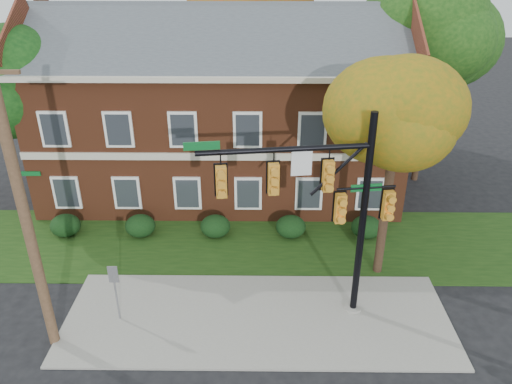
{
  "coord_description": "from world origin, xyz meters",
  "views": [
    {
      "loc": [
        0.1,
        -13.19,
        12.44
      ],
      "look_at": [
        -0.07,
        3.0,
        4.2
      ],
      "focal_mm": 35.0,
      "sensor_mm": 36.0,
      "label": 1
    }
  ],
  "objects_px": {
    "apartment_building": "(221,100)",
    "tree_near_right": "(405,120)",
    "hedge_far_right": "(366,227)",
    "traffic_signal": "(324,199)",
    "hedge_right": "(291,227)",
    "hedge_center": "(215,226)",
    "tree_left_rear": "(17,72)",
    "hedge_far_left": "(65,225)",
    "hedge_left": "(140,226)",
    "tree_right_rear": "(445,35)",
    "tree_far_rear": "(249,3)",
    "utility_pole": "(24,212)",
    "sign_post": "(115,284)"
  },
  "relations": [
    {
      "from": "tree_left_rear",
      "to": "sign_post",
      "type": "distance_m",
      "value": 13.04
    },
    {
      "from": "hedge_center",
      "to": "tree_near_right",
      "type": "height_order",
      "value": "tree_near_right"
    },
    {
      "from": "hedge_far_left",
      "to": "tree_far_rear",
      "type": "distance_m",
      "value": 17.61
    },
    {
      "from": "apartment_building",
      "to": "tree_far_rear",
      "type": "relative_size",
      "value": 1.63
    },
    {
      "from": "hedge_center",
      "to": "tree_far_rear",
      "type": "bearing_deg",
      "value": 84.15
    },
    {
      "from": "hedge_right",
      "to": "tree_right_rear",
      "type": "xyz_separation_m",
      "value": [
        7.81,
        6.11,
        7.6
      ]
    },
    {
      "from": "hedge_left",
      "to": "apartment_building",
      "type": "bearing_deg",
      "value": 56.33
    },
    {
      "from": "tree_far_rear",
      "to": "sign_post",
      "type": "distance_m",
      "value": 20.72
    },
    {
      "from": "hedge_left",
      "to": "tree_far_rear",
      "type": "height_order",
      "value": "tree_far_rear"
    },
    {
      "from": "hedge_left",
      "to": "sign_post",
      "type": "relative_size",
      "value": 0.59
    },
    {
      "from": "hedge_left",
      "to": "utility_pole",
      "type": "height_order",
      "value": "utility_pole"
    },
    {
      "from": "hedge_left",
      "to": "tree_right_rear",
      "type": "bearing_deg",
      "value": 22.42
    },
    {
      "from": "apartment_building",
      "to": "tree_left_rear",
      "type": "distance_m",
      "value": 9.94
    },
    {
      "from": "apartment_building",
      "to": "hedge_center",
      "type": "bearing_deg",
      "value": -90.0
    },
    {
      "from": "tree_left_rear",
      "to": "hedge_right",
      "type": "bearing_deg",
      "value": -17.37
    },
    {
      "from": "hedge_right",
      "to": "utility_pole",
      "type": "distance_m",
      "value": 11.9
    },
    {
      "from": "hedge_far_left",
      "to": "tree_left_rear",
      "type": "relative_size",
      "value": 0.16
    },
    {
      "from": "hedge_center",
      "to": "traffic_signal",
      "type": "xyz_separation_m",
      "value": [
        4.2,
        -5.39,
        4.28
      ]
    },
    {
      "from": "utility_pole",
      "to": "traffic_signal",
      "type": "bearing_deg",
      "value": 9.56
    },
    {
      "from": "hedge_center",
      "to": "tree_right_rear",
      "type": "distance_m",
      "value": 14.94
    },
    {
      "from": "hedge_center",
      "to": "hedge_far_right",
      "type": "height_order",
      "value": "same"
    },
    {
      "from": "hedge_center",
      "to": "hedge_left",
      "type": "bearing_deg",
      "value": 180.0
    },
    {
      "from": "hedge_far_left",
      "to": "hedge_left",
      "type": "relative_size",
      "value": 1.0
    },
    {
      "from": "hedge_right",
      "to": "tree_near_right",
      "type": "xyz_separation_m",
      "value": [
        3.72,
        -2.83,
        6.14
      ]
    },
    {
      "from": "hedge_far_right",
      "to": "tree_left_rear",
      "type": "height_order",
      "value": "tree_left_rear"
    },
    {
      "from": "hedge_left",
      "to": "hedge_far_right",
      "type": "relative_size",
      "value": 1.0
    },
    {
      "from": "tree_near_right",
      "to": "tree_left_rear",
      "type": "bearing_deg",
      "value": 157.64
    },
    {
      "from": "tree_near_right",
      "to": "tree_far_rear",
      "type": "distance_m",
      "value": 17.12
    },
    {
      "from": "apartment_building",
      "to": "hedge_far_left",
      "type": "distance_m",
      "value": 9.82
    },
    {
      "from": "tree_right_rear",
      "to": "sign_post",
      "type": "height_order",
      "value": "tree_right_rear"
    },
    {
      "from": "tree_near_right",
      "to": "tree_far_rear",
      "type": "height_order",
      "value": "tree_far_rear"
    },
    {
      "from": "hedge_far_left",
      "to": "hedge_left",
      "type": "xyz_separation_m",
      "value": [
        3.5,
        0.0,
        0.0
      ]
    },
    {
      "from": "sign_post",
      "to": "tree_right_rear",
      "type": "bearing_deg",
      "value": 38.74
    },
    {
      "from": "tree_far_rear",
      "to": "hedge_far_left",
      "type": "bearing_deg",
      "value": -122.5
    },
    {
      "from": "tree_far_rear",
      "to": "utility_pole",
      "type": "bearing_deg",
      "value": -107.57
    },
    {
      "from": "hedge_far_left",
      "to": "hedge_far_right",
      "type": "height_order",
      "value": "same"
    },
    {
      "from": "apartment_building",
      "to": "tree_near_right",
      "type": "height_order",
      "value": "apartment_building"
    },
    {
      "from": "apartment_building",
      "to": "traffic_signal",
      "type": "bearing_deg",
      "value": -68.47
    },
    {
      "from": "hedge_left",
      "to": "hedge_center",
      "type": "xyz_separation_m",
      "value": [
        3.5,
        0.0,
        0.0
      ]
    },
    {
      "from": "apartment_building",
      "to": "tree_near_right",
      "type": "bearing_deg",
      "value": -48.23
    },
    {
      "from": "hedge_center",
      "to": "tree_near_right",
      "type": "distance_m",
      "value": 9.9
    },
    {
      "from": "apartment_building",
      "to": "sign_post",
      "type": "height_order",
      "value": "apartment_building"
    },
    {
      "from": "hedge_far_right",
      "to": "tree_near_right",
      "type": "relative_size",
      "value": 0.16
    },
    {
      "from": "hedge_far_right",
      "to": "traffic_signal",
      "type": "distance_m",
      "value": 7.43
    },
    {
      "from": "tree_right_rear",
      "to": "sign_post",
      "type": "bearing_deg",
      "value": -140.21
    },
    {
      "from": "tree_near_right",
      "to": "traffic_signal",
      "type": "relative_size",
      "value": 1.11
    },
    {
      "from": "hedge_far_right",
      "to": "tree_near_right",
      "type": "distance_m",
      "value": 6.77
    },
    {
      "from": "hedge_left",
      "to": "hedge_center",
      "type": "distance_m",
      "value": 3.5
    },
    {
      "from": "hedge_right",
      "to": "hedge_far_right",
      "type": "bearing_deg",
      "value": 0.0
    },
    {
      "from": "traffic_signal",
      "to": "tree_near_right",
      "type": "bearing_deg",
      "value": 32.41
    }
  ]
}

